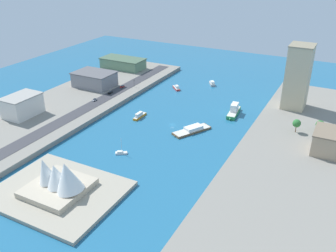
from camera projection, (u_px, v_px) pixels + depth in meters
ground_plane at (172, 125)px, 256.10m from camera, size 440.00×440.00×0.00m
quay_west at (300, 151)px, 219.31m from camera, size 70.00×240.00×3.35m
quay_east at (76, 101)px, 291.42m from camera, size 70.00×240.00×3.35m
peninsula_point at (59, 192)px, 183.16m from camera, size 62.60×50.17×2.00m
road_strip at (95, 103)px, 282.66m from camera, size 11.23×228.00×0.15m
sailboat_small_white at (121, 153)px, 218.98m from camera, size 7.64×6.04×10.63m
barge_flat_brown at (192, 130)px, 245.76m from camera, size 20.40×28.24×3.60m
ferry_green_doubledeck at (234, 111)px, 270.91m from camera, size 8.38×24.78×8.06m
water_taxi_orange at (140, 116)px, 266.23m from camera, size 3.30×15.09×4.10m
tugboat_red at (176, 88)px, 320.82m from camera, size 10.78×11.05×3.87m
yacht_sleek_gray at (212, 83)px, 330.66m from camera, size 8.67×11.67×3.91m
terminal_long_green at (123, 63)px, 365.22m from camera, size 43.99×21.84×10.13m
hotel_broad_white at (22, 105)px, 259.59m from camera, size 18.12×26.30×14.84m
warehouse_low_gray at (95, 79)px, 316.04m from camera, size 34.31×24.56×12.59m
apartment_midrise_tan at (329, 141)px, 212.38m from camera, size 17.47×22.15×13.35m
office_block_beige at (298, 77)px, 266.13m from camera, size 16.93×19.73×47.52m
sedan_silver at (95, 100)px, 287.12m from camera, size 1.94×4.55×1.55m
suv_black at (110, 93)px, 301.41m from camera, size 1.92×5.11×1.61m
pickup_red at (122, 86)px, 315.17m from camera, size 2.13×4.58×1.50m
traffic_light_waterfront at (134, 82)px, 315.00m from camera, size 0.36×0.36×6.50m
opera_landmark at (59, 179)px, 178.93m from camera, size 29.76×29.13×18.56m
park_tree_cluster at (310, 124)px, 236.12m from camera, size 19.17×13.49×8.99m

